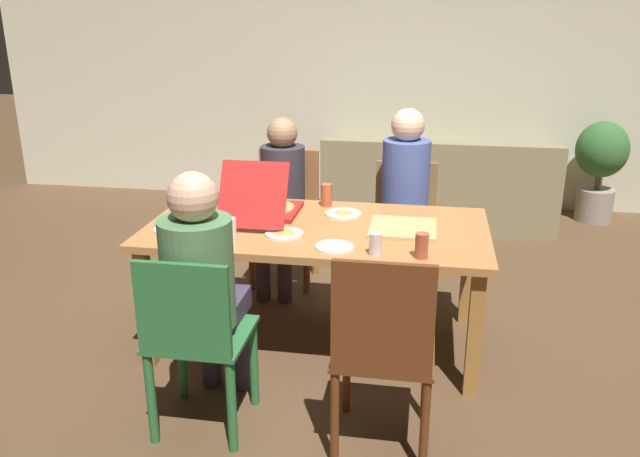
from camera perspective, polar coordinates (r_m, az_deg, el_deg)
ground_plane at (r=3.98m, az=-0.25°, el=-9.82°), size 20.00×20.00×0.00m
back_wall at (r=6.57m, az=4.52°, el=13.76°), size 7.74×0.12×2.64m
dining_table at (r=3.71m, az=-0.26°, el=-0.86°), size 1.92×1.00×0.73m
chair_0 at (r=3.01m, az=-10.91°, el=-9.45°), size 0.44×0.43×0.91m
person_0 at (r=3.03m, az=-10.28°, el=-4.24°), size 0.33×0.53×1.25m
chair_1 at (r=4.69m, az=-2.98°, el=1.42°), size 0.46×0.41×0.94m
person_1 at (r=4.49m, az=-3.44°, el=3.34°), size 0.31×0.54×1.20m
chair_2 at (r=4.61m, az=7.41°, el=0.83°), size 0.46×0.45×0.87m
person_2 at (r=4.40m, az=7.47°, el=3.52°), size 0.32×0.53×1.28m
chair_3 at (r=2.82m, az=5.57°, el=-10.34°), size 0.44×0.45×0.98m
pizza_box_0 at (r=3.63m, az=7.30°, el=0.02°), size 0.37×0.37×0.02m
pizza_box_1 at (r=3.86m, az=-4.94°, el=1.88°), size 0.38×0.58×0.36m
plate_0 at (r=3.88m, az=2.04°, el=1.37°), size 0.22×0.22×0.03m
plate_1 at (r=3.54m, az=-3.15°, el=-0.39°), size 0.21×0.21×0.03m
plate_2 at (r=3.69m, az=-12.47°, el=0.02°), size 0.25×0.25×0.03m
plate_3 at (r=3.35m, az=1.29°, el=-1.62°), size 0.20×0.20×0.01m
drinking_glass_0 at (r=4.02m, az=0.57°, el=2.96°), size 0.07×0.07×0.14m
drinking_glass_1 at (r=3.45m, az=-7.93°, el=-0.12°), size 0.07×0.07×0.13m
drinking_glass_2 at (r=3.25m, az=4.88°, el=-1.36°), size 0.06×0.06×0.11m
drinking_glass_3 at (r=3.23m, az=8.92°, el=-1.50°), size 0.07×0.07×0.13m
couch at (r=6.12m, az=10.27°, el=3.22°), size 2.07×0.90×0.81m
potted_plant at (r=6.49m, az=23.40°, el=5.34°), size 0.46×0.46×0.93m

